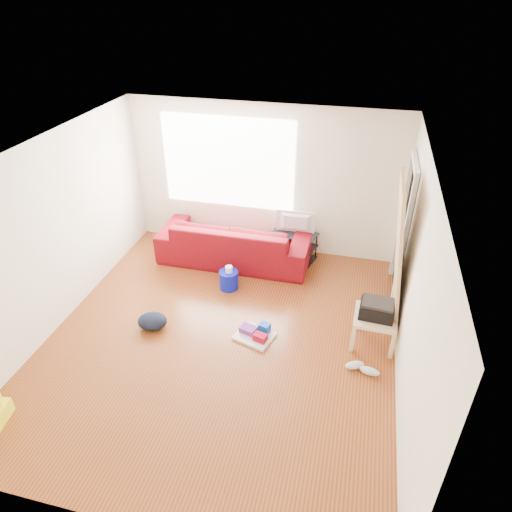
% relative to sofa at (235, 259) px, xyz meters
% --- Properties ---
extents(room, '(4.51, 5.01, 2.51)m').
position_rel_sofa_xyz_m(room, '(0.43, -1.80, 1.25)').
color(room, '#6C310B').
rests_on(room, ground).
extents(sofa, '(2.49, 0.97, 0.73)m').
position_rel_sofa_xyz_m(sofa, '(0.00, 0.00, 0.00)').
color(sofa, '#570613').
rests_on(sofa, ground).
extents(tv_stand, '(0.80, 0.59, 0.49)m').
position_rel_sofa_xyz_m(tv_stand, '(0.95, 0.27, 0.26)').
color(tv_stand, black).
rests_on(tv_stand, ground).
extents(tv, '(0.64, 0.08, 0.37)m').
position_rel_sofa_xyz_m(tv, '(0.95, 0.27, 0.68)').
color(tv, black).
rests_on(tv, tv_stand).
extents(side_table, '(0.55, 0.55, 0.44)m').
position_rel_sofa_xyz_m(side_table, '(2.31, -1.52, 0.37)').
color(side_table, tan).
rests_on(side_table, ground).
extents(printer, '(0.45, 0.35, 0.22)m').
position_rel_sofa_xyz_m(printer, '(2.31, -1.52, 0.54)').
color(printer, black).
rests_on(printer, side_table).
extents(bucket, '(0.37, 0.37, 0.29)m').
position_rel_sofa_xyz_m(bucket, '(0.13, -0.81, 0.00)').
color(bucket, '#0913AE').
rests_on(bucket, ground).
extents(toilet_paper, '(0.11, 0.11, 0.10)m').
position_rel_sofa_xyz_m(toilet_paper, '(0.14, -0.81, 0.20)').
color(toilet_paper, white).
rests_on(toilet_paper, bucket).
extents(cleaning_tray, '(0.57, 0.51, 0.17)m').
position_rel_sofa_xyz_m(cleaning_tray, '(0.80, -1.80, 0.05)').
color(cleaning_tray, white).
rests_on(cleaning_tray, ground).
extents(backpack, '(0.46, 0.40, 0.22)m').
position_rel_sofa_xyz_m(backpack, '(-0.62, -1.95, 0.00)').
color(backpack, black).
rests_on(backpack, ground).
extents(sneakers, '(0.45, 0.23, 0.10)m').
position_rel_sofa_xyz_m(sneakers, '(2.21, -2.09, 0.05)').
color(sneakers, silver).
rests_on(sneakers, ground).
extents(door_panel, '(0.27, 0.86, 2.15)m').
position_rel_sofa_xyz_m(door_panel, '(2.49, -1.17, 0.00)').
color(door_panel, tan).
rests_on(door_panel, ground).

